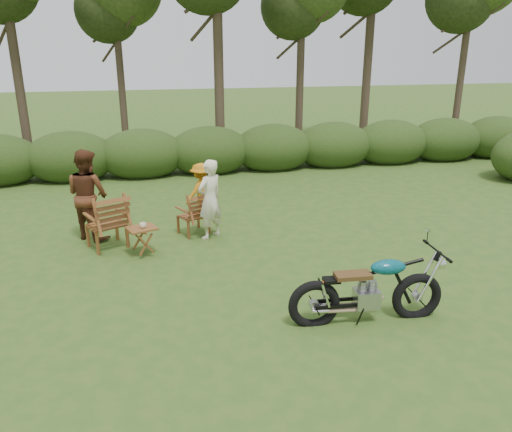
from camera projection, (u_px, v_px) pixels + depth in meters
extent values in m
plane|color=#2A4C19|center=(302.00, 321.00, 7.01)|extent=(80.00, 80.00, 0.00)
cylinder|color=#35271D|center=(14.00, 48.00, 14.87)|extent=(0.28, 0.28, 7.20)
cylinder|color=#35271D|center=(119.00, 62.00, 16.68)|extent=(0.24, 0.24, 6.30)
cylinder|color=#35271D|center=(218.00, 40.00, 15.09)|extent=(0.30, 0.30, 7.65)
cylinder|color=#35271D|center=(301.00, 59.00, 16.94)|extent=(0.26, 0.26, 6.48)
cylinder|color=#35271D|center=(369.00, 37.00, 18.37)|extent=(0.32, 0.32, 7.92)
cylinder|color=#35271D|center=(464.00, 53.00, 17.06)|extent=(0.24, 0.24, 6.84)
ellipsoid|color=#223A15|center=(70.00, 158.00, 14.23)|extent=(2.52, 1.68, 1.51)
ellipsoid|color=#223A15|center=(142.00, 154.00, 14.66)|extent=(2.52, 1.68, 1.51)
ellipsoid|color=#223A15|center=(210.00, 151.00, 15.09)|extent=(2.52, 1.68, 1.51)
ellipsoid|color=#223A15|center=(273.00, 148.00, 15.52)|extent=(2.52, 1.68, 1.51)
ellipsoid|color=#223A15|center=(334.00, 146.00, 15.96)|extent=(2.52, 1.68, 1.51)
ellipsoid|color=#223A15|center=(391.00, 143.00, 16.39)|extent=(2.52, 1.68, 1.51)
ellipsoid|color=#223A15|center=(445.00, 140.00, 16.82)|extent=(2.52, 1.68, 1.51)
ellipsoid|color=#223A15|center=(496.00, 138.00, 17.26)|extent=(2.52, 1.68, 1.51)
imported|color=beige|center=(143.00, 225.00, 9.02)|extent=(0.12, 0.12, 0.10)
imported|color=beige|center=(211.00, 237.00, 10.05)|extent=(0.70, 0.65, 1.60)
imported|color=#522A17|center=(93.00, 237.00, 10.06)|extent=(1.10, 1.09, 1.80)
imported|color=#B96F11|center=(202.00, 218.00, 11.21)|extent=(0.93, 0.84, 1.25)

